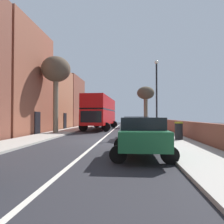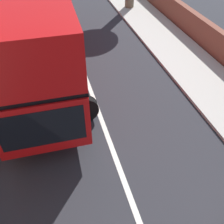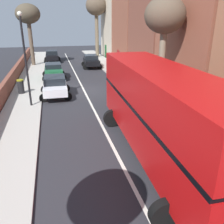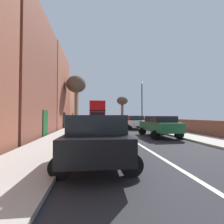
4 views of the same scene
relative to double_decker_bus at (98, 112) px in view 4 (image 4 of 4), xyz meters
The scene contains 14 objects.
ground_plane 12.21m from the double_decker_bus, 81.84° to the right, with size 84.00×84.00×0.00m, color #28282D.
road_centre_line 12.21m from the double_decker_bus, 81.84° to the right, with size 0.16×54.00×0.01m, color silver.
sidewalk_left 12.49m from the double_decker_bus, 105.10° to the right, with size 2.60×60.00×0.12m, color #B2ADA3.
sidewalk_right 13.76m from the double_decker_bus, 60.89° to the right, with size 2.60×60.00×0.12m, color #B2ADA3.
terraced_houses_left 14.77m from the double_decker_bus, 117.81° to the right, with size 4.07×47.68×10.12m.
boundary_wall_right 14.49m from the double_decker_bus, 55.49° to the right, with size 0.36×54.00×1.30m, color brown.
double_decker_bus is the anchor object (origin of this frame).
parked_car_black_left_0 23.00m from the double_decker_bus, 92.00° to the right, with size 2.63×4.13×1.67m.
parked_car_green_right_1 17.99m from the double_decker_bus, 76.45° to the right, with size 2.48×4.03×1.63m.
parked_car_white_right_2 11.61m from the double_decker_bus, 68.62° to the right, with size 2.54×4.01×1.65m.
street_tree_left_2 8.63m from the double_decker_bus, 115.20° to the right, with size 2.76×2.76×7.30m.
street_tree_right_3 9.09m from the double_decker_bus, 44.13° to the left, with size 2.70×2.70×6.23m.
lamppost_right 10.56m from the double_decker_bus, 54.98° to the right, with size 0.32×0.32×6.31m.
litter_bin_right 13.96m from the double_decker_bus, 59.67° to the right, with size 0.55×0.55×1.18m.
Camera 4 is at (-2.68, -16.14, 1.65)m, focal length 22.83 mm.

